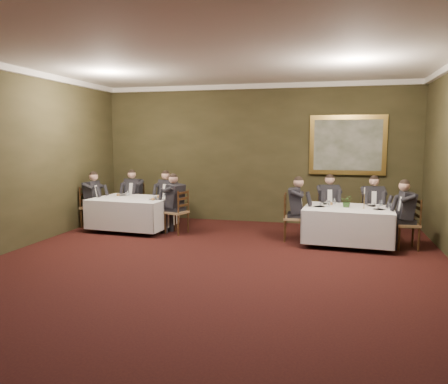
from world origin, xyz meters
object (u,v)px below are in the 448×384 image
at_px(chair_sec_endright, 177,221).
at_px(painting, 348,145).
at_px(chair_main_endright, 407,235).
at_px(diner_sec_backleft, 134,202).
at_px(diner_sec_endright, 177,211).
at_px(chair_main_backright, 372,224).
at_px(chair_sec_backleft, 135,211).
at_px(chair_sec_endleft, 92,216).
at_px(diner_sec_endleft, 92,206).
at_px(chair_main_backleft, 328,221).
at_px(diner_main_endright, 407,223).
at_px(chair_sec_backright, 169,213).
at_px(diner_main_backright, 372,214).
at_px(candlestick, 364,200).
at_px(diner_main_backleft, 328,212).
at_px(centerpiece, 347,201).
at_px(chair_main_endleft, 293,227).
at_px(table_second, 133,211).
at_px(diner_main_endleft, 294,217).
at_px(table_main, 348,223).

relative_size(chair_sec_endright, painting, 0.56).
distance_m(chair_main_endright, diner_sec_backleft, 6.52).
bearing_deg(diner_sec_endright, chair_main_endright, -76.54).
distance_m(chair_main_backright, diner_sec_endright, 4.34).
bearing_deg(chair_main_backright, chair_sec_backleft, -6.21).
bearing_deg(chair_sec_endleft, diner_sec_endleft, 90.00).
xyz_separation_m(chair_main_backleft, diner_sec_endleft, (-5.58, -0.59, 0.23)).
bearing_deg(diner_main_endright, chair_sec_backleft, 71.87).
bearing_deg(chair_sec_backleft, chair_main_endright, 172.78).
height_order(diner_sec_backleft, chair_sec_endright, diner_sec_backleft).
relative_size(chair_sec_backright, diner_sec_endright, 0.74).
distance_m(diner_sec_endleft, painting, 6.37).
xyz_separation_m(diner_main_backright, candlestick, (-0.25, -0.88, 0.41)).
bearing_deg(diner_main_backleft, diner_main_endright, 136.17).
bearing_deg(chair_main_backright, chair_main_endright, 118.46).
bearing_deg(chair_sec_endleft, diner_sec_backleft, 141.38).
relative_size(chair_main_backright, chair_sec_endright, 1.00).
bearing_deg(diner_main_endright, chair_sec_endleft, 79.94).
height_order(chair_main_endright, centerpiece, centerpiece).
distance_m(chair_sec_backleft, painting, 5.59).
relative_size(chair_main_endleft, painting, 0.56).
bearing_deg(diner_sec_endright, chair_main_backright, -64.38).
xyz_separation_m(diner_sec_endleft, painting, (5.98, 1.61, 1.48)).
bearing_deg(centerpiece, chair_main_endleft, 176.80).
xyz_separation_m(table_second, chair_sec_endright, (1.13, -0.09, -0.17)).
bearing_deg(chair_sec_backright, centerpiece, -179.23).
relative_size(chair_main_endleft, chair_sec_backleft, 1.00).
relative_size(diner_main_backleft, diner_sec_backleft, 1.00).
distance_m(diner_main_backright, diner_sec_endleft, 6.54).
distance_m(chair_main_endleft, candlestick, 1.54).
height_order(diner_main_endright, chair_sec_backleft, diner_main_endright).
distance_m(chair_sec_backright, chair_sec_endright, 1.13).
bearing_deg(diner_sec_endright, diner_main_backright, -64.54).
distance_m(diner_main_endleft, chair_sec_endleft, 4.91).
xyz_separation_m(centerpiece, painting, (0.03, 1.93, 1.09)).
height_order(chair_main_endleft, painting, painting).
xyz_separation_m(chair_main_endleft, chair_main_endright, (2.21, -0.16, 0.00)).
relative_size(chair_main_backright, chair_sec_backright, 1.00).
distance_m(diner_main_endright, diner_sec_backleft, 6.50).
distance_m(chair_main_backright, chair_main_endright, 1.10).
xyz_separation_m(chair_main_endright, diner_sec_endright, (-4.85, 0.26, 0.23)).
xyz_separation_m(diner_main_endright, centerpiece, (-1.13, 0.10, 0.38)).
relative_size(diner_sec_endleft, candlestick, 3.11).
bearing_deg(diner_main_backright, centerpiece, 52.75).
bearing_deg(diner_main_backleft, table_second, -1.59).
bearing_deg(chair_main_endright, painting, 21.96).
height_order(diner_main_backleft, candlestick, diner_main_backleft).
height_order(diner_main_backleft, painting, painting).
height_order(chair_main_backleft, chair_sec_endleft, same).
bearing_deg(centerpiece, table_main, -31.27).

